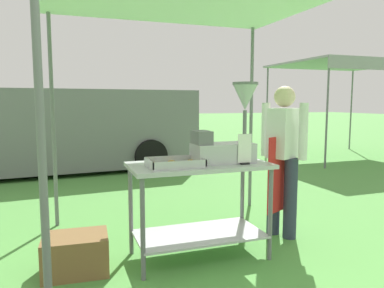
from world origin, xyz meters
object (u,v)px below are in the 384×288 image
(menu_sign, at_px, (245,151))
(vendor, at_px, (283,153))
(donut_tray, at_px, (176,164))
(supply_crate, at_px, (76,254))
(neighbour_tent, at_px, (345,66))
(donut_cart, at_px, (199,190))
(donut_fryer, at_px, (228,135))
(van_grey, at_px, (54,129))

(menu_sign, relative_size, vendor, 0.17)
(donut_tray, height_order, supply_crate, donut_tray)
(neighbour_tent, bearing_deg, donut_cart, -141.08)
(donut_cart, relative_size, supply_crate, 2.29)
(donut_tray, relative_size, supply_crate, 0.85)
(donut_tray, distance_m, menu_sign, 0.63)
(donut_cart, xyz_separation_m, donut_tray, (-0.25, -0.08, 0.27))
(menu_sign, bearing_deg, donut_fryer, 121.96)
(neighbour_tent, bearing_deg, donut_fryer, -139.53)
(donut_fryer, xyz_separation_m, vendor, (0.75, 0.24, -0.24))
(vendor, bearing_deg, donut_cart, -168.27)
(donut_cart, distance_m, neighbour_tent, 7.50)
(donut_fryer, relative_size, van_grey, 0.13)
(menu_sign, height_order, van_grey, van_grey)
(donut_cart, bearing_deg, van_grey, 105.10)
(van_grey, distance_m, neighbour_tent, 7.20)
(vendor, relative_size, neighbour_tent, 0.51)
(donut_fryer, xyz_separation_m, neighbour_tent, (5.41, 4.61, 1.21))
(donut_fryer, bearing_deg, donut_cart, 173.77)
(donut_fryer, bearing_deg, menu_sign, -58.04)
(donut_tray, height_order, vendor, vendor)
(vendor, bearing_deg, van_grey, 116.33)
(donut_cart, distance_m, supply_crate, 1.20)
(donut_cart, xyz_separation_m, van_grey, (-1.36, 5.02, 0.24))
(donut_tray, relative_size, neighbour_tent, 0.15)
(menu_sign, bearing_deg, donut_cart, 153.49)
(van_grey, bearing_deg, donut_cart, -74.90)
(supply_crate, height_order, neighbour_tent, neighbour_tent)
(donut_cart, bearing_deg, menu_sign, -26.51)
(donut_tray, bearing_deg, supply_crate, 171.47)
(vendor, height_order, supply_crate, vendor)
(vendor, xyz_separation_m, van_grey, (-2.38, 4.81, -0.02))
(donut_cart, height_order, neighbour_tent, neighbour_tent)
(supply_crate, bearing_deg, van_grey, 92.92)
(menu_sign, bearing_deg, donut_tray, 170.85)
(donut_cart, relative_size, donut_fryer, 1.73)
(donut_tray, bearing_deg, donut_fryer, 5.87)
(vendor, xyz_separation_m, supply_crate, (-2.13, -0.17, -0.74))
(donut_fryer, relative_size, vendor, 0.46)
(donut_cart, xyz_separation_m, supply_crate, (-1.10, 0.04, -0.47))
(donut_fryer, bearing_deg, vendor, 17.81)
(donut_tray, xyz_separation_m, supply_crate, (-0.85, 0.13, -0.74))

